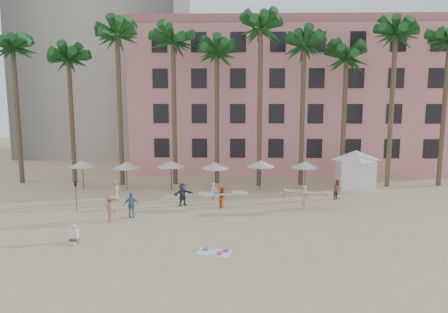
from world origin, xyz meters
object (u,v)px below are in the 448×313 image
at_px(carrier_yellow, 305,196).
at_px(cabana, 355,166).
at_px(carrier_white, 223,196).
at_px(pink_hotel, 288,100).

bearing_deg(carrier_yellow, cabana, 51.87).
bearing_deg(cabana, carrier_yellow, -128.13).
relative_size(carrier_yellow, carrier_white, 1.05).
xyz_separation_m(cabana, carrier_white, (-11.93, -7.03, -1.22)).
distance_m(pink_hotel, carrier_white, 21.75).
height_order(pink_hotel, carrier_yellow, pink_hotel).
bearing_deg(carrier_yellow, pink_hotel, 86.96).
bearing_deg(pink_hotel, carrier_yellow, -93.04).
height_order(pink_hotel, cabana, pink_hotel).
bearing_deg(cabana, pink_hotel, 111.34).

